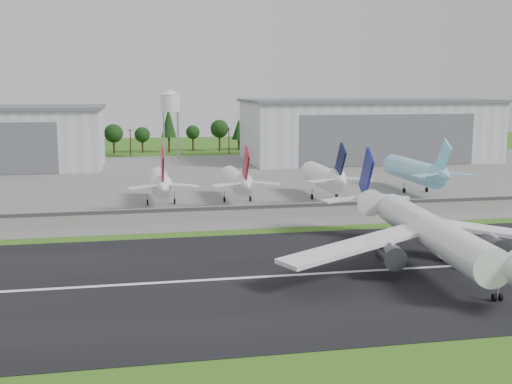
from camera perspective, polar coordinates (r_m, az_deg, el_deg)
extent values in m
plane|color=#2C6518|center=(95.65, 2.53, -9.28)|extent=(600.00, 600.00, 0.00)
cube|color=black|center=(104.92, 1.24, -7.54)|extent=(320.00, 60.00, 0.10)
cube|color=white|center=(104.90, 1.24, -7.51)|extent=(220.00, 1.00, 0.02)
cube|color=slate|center=(211.38, -5.07, 1.07)|extent=(320.00, 150.00, 0.10)
cube|color=gray|center=(147.50, -2.45, -1.88)|extent=(240.00, 0.50, 3.50)
cube|color=#38383A|center=(146.97, -2.44, -1.43)|extent=(240.00, 0.12, 0.70)
cube|color=silver|center=(271.41, 9.88, 5.35)|extent=(100.00, 45.00, 24.00)
cube|color=#595B60|center=(270.84, 9.96, 8.01)|extent=(102.00, 47.00, 1.20)
cube|color=#595B60|center=(250.58, 11.71, 4.52)|extent=(70.00, 0.30, 19.68)
cylinder|color=#99999E|center=(271.17, -8.16, 4.97)|extent=(0.50, 0.50, 20.00)
cylinder|color=#99999E|center=(277.50, -6.98, 5.09)|extent=(0.50, 0.50, 20.00)
cylinder|color=silver|center=(273.64, -7.63, 7.85)|extent=(8.00, 8.00, 7.00)
cone|color=silver|center=(273.56, -7.65, 8.83)|extent=(8.40, 8.40, 2.40)
cylinder|color=white|center=(112.48, 15.39, -3.48)|extent=(9.46, 44.33, 5.80)
cone|color=white|center=(135.12, 9.62, -0.62)|extent=(6.24, 9.43, 5.51)
cube|color=navy|center=(133.86, 9.78, 1.58)|extent=(1.30, 9.55, 11.13)
cylinder|color=#333338|center=(115.38, 20.29, -4.63)|extent=(4.25, 5.80, 3.80)
cube|color=white|center=(136.81, 11.61, -0.39)|extent=(9.54, 6.44, 0.98)
cube|color=white|center=(104.04, 8.82, -4.74)|extent=(27.88, 16.08, 2.65)
cylinder|color=#333338|center=(105.51, 11.87, -5.53)|extent=(4.25, 5.80, 3.80)
cube|color=white|center=(132.55, 7.77, -0.59)|extent=(9.50, 5.17, 0.98)
cube|color=#99999E|center=(110.27, 16.36, -6.19)|extent=(12.48, 30.73, 3.20)
cylinder|color=black|center=(114.09, 12.55, -5.95)|extent=(0.52, 1.53, 1.50)
cylinder|color=white|center=(170.06, -8.50, 0.86)|extent=(5.24, 24.00, 5.24)
cone|color=white|center=(154.60, -8.25, 0.38)|extent=(4.98, 7.00, 4.98)
cube|color=maroon|center=(154.42, -8.30, 2.17)|extent=(0.45, 8.59, 10.02)
cylinder|color=#99999E|center=(168.64, -9.62, -0.66)|extent=(0.32, 0.32, 3.00)
cylinder|color=#99999E|center=(168.93, -7.25, -0.59)|extent=(0.32, 0.32, 3.00)
cylinder|color=black|center=(168.76, -9.62, -0.90)|extent=(0.40, 1.40, 1.40)
cylinder|color=white|center=(172.08, -1.78, 1.04)|extent=(5.11, 24.00, 5.11)
cone|color=white|center=(156.82, -0.87, 0.58)|extent=(4.85, 7.00, 4.85)
cube|color=maroon|center=(156.64, -0.91, 2.35)|extent=(0.45, 8.59, 10.02)
cylinder|color=#99999E|center=(170.25, -2.83, -0.44)|extent=(0.32, 0.32, 3.00)
cylinder|color=#99999E|center=(171.36, -0.51, -0.37)|extent=(0.32, 0.32, 3.00)
cylinder|color=black|center=(170.37, -2.82, -0.68)|extent=(0.40, 1.40, 1.40)
cylinder|color=white|center=(177.44, 5.93, 1.36)|extent=(5.84, 24.00, 5.84)
cone|color=white|center=(162.68, 7.52, 0.96)|extent=(5.55, 7.00, 5.55)
cube|color=#080832|center=(162.52, 7.50, 2.66)|extent=(0.45, 8.59, 10.02)
cylinder|color=#99999E|center=(175.24, 5.00, -0.19)|extent=(0.32, 0.32, 3.00)
cylinder|color=#99999E|center=(177.27, 7.18, -0.11)|extent=(0.32, 0.32, 3.00)
cylinder|color=black|center=(175.35, 5.00, -0.41)|extent=(0.40, 1.40, 1.40)
cylinder|color=#88CEEB|center=(192.33, 13.80, 1.86)|extent=(6.45, 30.00, 6.45)
cone|color=#88CEEB|center=(175.73, 16.32, 1.38)|extent=(6.13, 7.00, 6.13)
cube|color=#7CDBFF|center=(175.60, 16.32, 2.96)|extent=(0.45, 8.59, 10.02)
cylinder|color=#99999E|center=(189.75, 13.04, 0.34)|extent=(0.32, 0.32, 3.00)
cylinder|color=#99999E|center=(192.69, 14.94, 0.40)|extent=(0.32, 0.32, 3.00)
cylinder|color=black|center=(189.86, 13.03, 0.14)|extent=(0.40, 1.40, 1.40)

